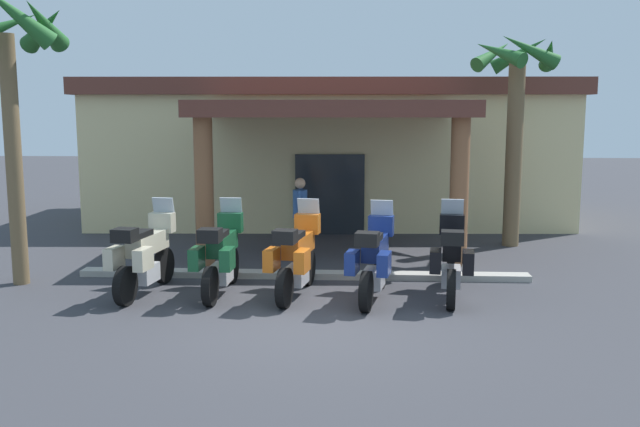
% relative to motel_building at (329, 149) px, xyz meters
% --- Properties ---
extents(ground_plane, '(80.00, 80.00, 0.00)m').
position_rel_motel_building_xyz_m(ground_plane, '(0.14, -10.56, -2.08)').
color(ground_plane, '#38383D').
extents(motel_building, '(13.83, 10.82, 4.07)m').
position_rel_motel_building_xyz_m(motel_building, '(0.00, 0.00, 0.00)').
color(motel_building, beige).
rests_on(motel_building, ground_plane).
extents(motorcycle_cream, '(0.80, 2.21, 1.61)m').
position_rel_motel_building_xyz_m(motorcycle_cream, '(-2.85, -9.10, -1.38)').
color(motorcycle_cream, black).
rests_on(motorcycle_cream, ground_plane).
extents(motorcycle_green, '(0.72, 2.21, 1.61)m').
position_rel_motel_building_xyz_m(motorcycle_green, '(-1.52, -9.03, -1.38)').
color(motorcycle_green, black).
rests_on(motorcycle_green, ground_plane).
extents(motorcycle_orange, '(0.86, 2.20, 1.61)m').
position_rel_motel_building_xyz_m(motorcycle_orange, '(-0.19, -9.09, -1.38)').
color(motorcycle_orange, black).
rests_on(motorcycle_orange, ground_plane).
extents(motorcycle_blue, '(0.87, 2.20, 1.61)m').
position_rel_motel_building_xyz_m(motorcycle_blue, '(1.14, -9.24, -1.38)').
color(motorcycle_blue, black).
rests_on(motorcycle_blue, ground_plane).
extents(motorcycle_black, '(0.79, 2.21, 1.61)m').
position_rel_motel_building_xyz_m(motorcycle_black, '(2.47, -9.03, -1.38)').
color(motorcycle_black, black).
rests_on(motorcycle_black, ground_plane).
extents(pedestrian, '(0.32, 0.53, 1.74)m').
position_rel_motel_building_xyz_m(pedestrian, '(-0.40, -5.72, -1.07)').
color(pedestrian, '#3F334C').
rests_on(pedestrian, ground_plane).
extents(palm_tree_roadside, '(2.21, 2.27, 5.38)m').
position_rel_motel_building_xyz_m(palm_tree_roadside, '(-5.37, -8.51, 2.00)').
color(palm_tree_roadside, brown).
rests_on(palm_tree_roadside, ground_plane).
extents(palm_tree_near_portico, '(2.10, 2.20, 5.05)m').
position_rel_motel_building_xyz_m(palm_tree_near_portico, '(4.53, -4.25, 1.46)').
color(palm_tree_near_portico, brown).
rests_on(palm_tree_near_portico, ground_plane).
extents(curb_strip, '(8.65, 0.36, 0.12)m').
position_rel_motel_building_xyz_m(curb_strip, '(-0.19, -7.76, -2.02)').
color(curb_strip, '#ADA89E').
rests_on(curb_strip, ground_plane).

